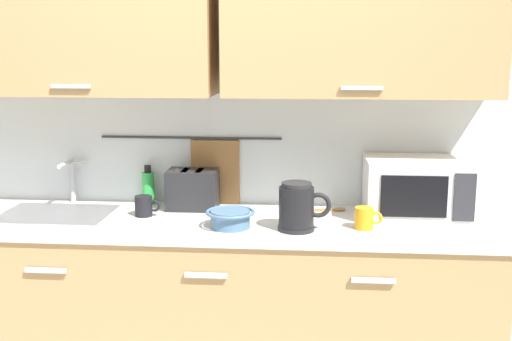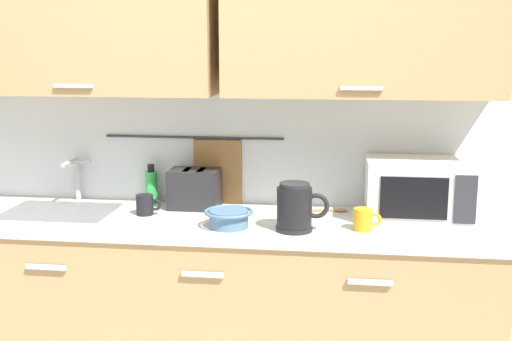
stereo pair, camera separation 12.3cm
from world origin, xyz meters
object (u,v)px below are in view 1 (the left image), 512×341
mixing_bowl (230,218)px  mug_by_kettle (365,218)px  wooden_spoon (325,210)px  dish_soap_bottle (148,187)px  toaster (193,189)px  electric_kettle (297,207)px  microwave (416,188)px  mug_near_sink (144,206)px

mixing_bowl → mug_by_kettle: bearing=2.9°
mug_by_kettle → wooden_spoon: mug_by_kettle is taller
dish_soap_bottle → toaster: dish_soap_bottle is taller
mixing_bowl → wooden_spoon: bearing=37.6°
electric_kettle → toaster: bearing=147.4°
electric_kettle → mixing_bowl: size_ratio=1.06×
toaster → wooden_spoon: bearing=0.4°
dish_soap_bottle → mixing_bowl: dish_soap_bottle is taller
electric_kettle → toaster: electric_kettle is taller
microwave → mug_near_sink: microwave is taller
mug_by_kettle → wooden_spoon: size_ratio=0.44×
mixing_bowl → microwave: bearing=17.1°
toaster → mug_by_kettle: size_ratio=2.13×
electric_kettle → mixing_bowl: electric_kettle is taller
wooden_spoon → toaster: bearing=-179.6°
dish_soap_bottle → microwave: bearing=-5.9°
mixing_bowl → mug_near_sink: bearing=159.6°
dish_soap_bottle → wooden_spoon: 0.88m
mixing_bowl → toaster: bearing=125.2°
microwave → toaster: 1.05m
mixing_bowl → electric_kettle: bearing=-2.5°
mug_near_sink → mixing_bowl: 0.45m
electric_kettle → wooden_spoon: bearing=69.4°
microwave → dish_soap_bottle: bearing=174.1°
mug_near_sink → toaster: (0.20, 0.16, 0.05)m
mug_by_kettle → microwave: bearing=42.3°
toaster → mug_by_kettle: (0.80, -0.29, -0.05)m
wooden_spoon → mug_near_sink: bearing=-169.0°
microwave → mug_by_kettle: size_ratio=3.83×
electric_kettle → toaster: size_ratio=0.89×
mug_near_sink → mug_by_kettle: 1.01m
dish_soap_bottle → toaster: (0.24, -0.07, 0.01)m
toaster → mug_by_kettle: 0.85m
dish_soap_bottle → mug_by_kettle: (1.04, -0.36, -0.04)m
toaster → mug_by_kettle: bearing=-19.7°
mug_by_kettle → electric_kettle: bearing=-171.8°
mug_near_sink → mixing_bowl: bearing=-20.4°
electric_kettle → mug_near_sink: (-0.71, 0.17, -0.05)m
microwave → electric_kettle: size_ratio=2.03×
microwave → mixing_bowl: microwave is taller
microwave → mug_near_sink: bearing=-175.5°
mixing_bowl → toaster: size_ratio=0.84×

